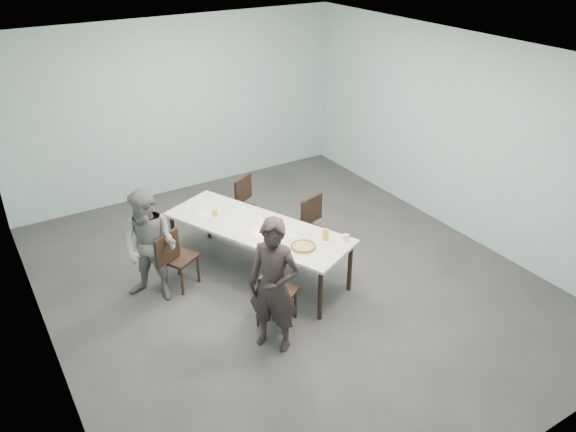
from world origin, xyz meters
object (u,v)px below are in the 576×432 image
pizza (303,247)px  amber_tumbler (215,213)px  chair_far_right (240,202)px  diner_far (150,247)px  table (257,230)px  chair_near_left (273,291)px  chair_near_right (306,223)px  diner_near (274,286)px  tealight (264,230)px  side_plate (291,236)px  beer_glass (326,234)px  water_tumbler (346,238)px  chair_far_left (174,256)px

pizza → amber_tumbler: 1.47m
chair_far_right → diner_far: size_ratio=0.57×
table → amber_tumbler: (-0.34, 0.57, 0.10)m
chair_near_left → chair_near_right: size_ratio=1.00×
diner_near → tealight: bearing=117.5°
chair_near_left → diner_near: diner_near is taller
amber_tumbler → diner_far: bearing=-162.2°
chair_far_right → side_plate: size_ratio=4.83×
beer_glass → water_tumbler: beer_glass is taller
diner_far → beer_glass: diner_far is taller
chair_near_right → chair_far_right: (-0.50, 1.10, 0.00)m
side_plate → tealight: tealight is taller
chair_far_right → side_plate: chair_far_right is taller
table → chair_near_left: bearing=-109.7°
table → water_tumbler: water_tumbler is taller
pizza → beer_glass: 0.36m
table → side_plate: size_ratio=15.23×
table → chair_near_right: (0.86, 0.11, -0.19)m
diner_near → chair_far_right: bearing=123.3°
chair_near_left → water_tumbler: 1.20m
chair_near_right → diner_far: bearing=-17.3°
pizza → water_tumbler: water_tumbler is taller
chair_far_left → side_plate: chair_far_left is taller
diner_far → pizza: 1.91m
diner_far → tealight: (1.40, -0.41, 0.01)m
diner_near → amber_tumbler: size_ratio=20.33×
chair_near_right → table: bearing=-6.8°
beer_glass → amber_tumbler: 1.62m
tealight → diner_far: bearing=163.6°
chair_near_left → side_plate: 0.92m
chair_far_right → amber_tumbler: 0.98m
tealight → amber_tumbler: bearing=114.8°
chair_near_left → tealight: 1.02m
chair_near_left → pizza: size_ratio=2.56×
water_tumbler → chair_far_right: bearing=101.0°
chair_near_left → side_plate: size_ratio=4.83×
chair_near_right → beer_glass: size_ratio=5.80×
chair_far_right → diner_far: 2.02m
chair_far_right → diner_near: 2.75m
beer_glass → tealight: size_ratio=2.68×
side_plate → tealight: size_ratio=3.21×
pizza → chair_near_right: bearing=54.5°
chair_far_right → diner_near: size_ratio=0.53×
chair_near_left → pizza: 0.72m
diner_far → table: bearing=37.3°
diner_near → side_plate: 1.21m
diner_far → tealight: 1.46m
beer_glass → chair_near_left: bearing=-162.0°
table → chair_far_right: size_ratio=3.15×
table → chair_far_left: 1.14m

